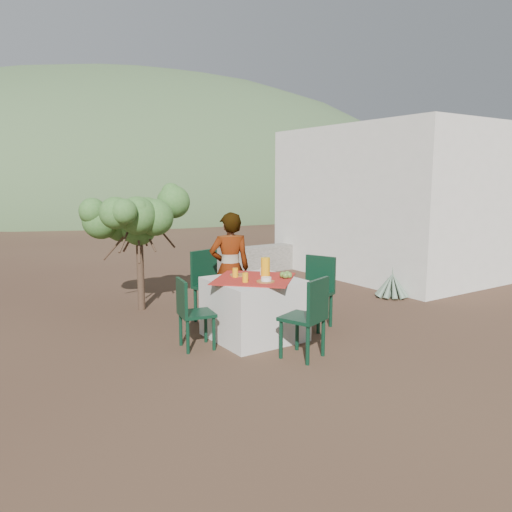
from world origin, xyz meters
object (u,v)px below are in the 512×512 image
(chair_near, at_px, (309,314))
(juice_pitcher, at_px, (265,267))
(table, at_px, (254,308))
(shrub_tree, at_px, (141,224))
(chair_far, at_px, (210,282))
(person, at_px, (230,269))
(chair_right, at_px, (316,288))
(agave, at_px, (392,286))
(guesthouse, at_px, (395,202))
(chair_left, at_px, (191,310))

(chair_near, bearing_deg, juice_pitcher, -113.93)
(table, bearing_deg, shrub_tree, 106.71)
(chair_far, height_order, shrub_tree, shrub_tree)
(person, xyz_separation_m, juice_pitcher, (0.08, -0.74, 0.12))
(chair_right, xyz_separation_m, agave, (2.16, 0.57, -0.33))
(chair_far, distance_m, chair_right, 1.48)
(table, xyz_separation_m, person, (0.07, 0.71, 0.39))
(person, height_order, shrub_tree, shrub_tree)
(table, height_order, chair_near, chair_near)
(chair_near, bearing_deg, agave, -174.38)
(table, relative_size, juice_pitcher, 5.21)
(table, relative_size, person, 0.85)
(table, distance_m, chair_right, 0.97)
(guesthouse, bearing_deg, chair_right, -151.62)
(chair_far, relative_size, shrub_tree, 0.60)
(table, xyz_separation_m, chair_left, (-0.84, 0.06, 0.08))
(chair_far, xyz_separation_m, chair_left, (-0.75, -0.93, -0.09))
(table, relative_size, chair_far, 1.31)
(chair_right, xyz_separation_m, person, (-0.89, 0.76, 0.24))
(chair_near, bearing_deg, chair_right, -154.26)
(person, bearing_deg, guesthouse, -145.07)
(chair_near, relative_size, shrub_tree, 0.55)
(chair_left, bearing_deg, chair_right, -83.47)
(chair_near, distance_m, person, 1.68)
(chair_right, bearing_deg, agave, 82.89)
(chair_left, xyz_separation_m, juice_pitcher, (1.00, -0.09, 0.42))
(table, distance_m, shrub_tree, 2.41)
(agave, height_order, juice_pitcher, juice_pitcher)
(agave, bearing_deg, person, 176.32)
(chair_near, relative_size, juice_pitcher, 3.67)
(person, distance_m, juice_pitcher, 0.75)
(chair_far, distance_m, guesthouse, 5.22)
(table, bearing_deg, chair_right, -3.29)
(table, distance_m, chair_far, 1.01)
(shrub_tree, relative_size, guesthouse, 0.40)
(table, height_order, chair_far, chair_far)
(chair_left, distance_m, shrub_tree, 2.24)
(table, distance_m, chair_near, 0.97)
(chair_left, bearing_deg, chair_near, -127.16)
(chair_right, relative_size, person, 0.62)
(chair_left, distance_m, person, 1.16)
(agave, bearing_deg, table, -170.66)
(shrub_tree, bearing_deg, juice_pitcher, -69.90)
(chair_right, xyz_separation_m, shrub_tree, (-1.60, 2.18, 0.78))
(table, xyz_separation_m, chair_right, (0.96, -0.06, 0.15))
(chair_right, distance_m, shrub_tree, 2.82)
(table, bearing_deg, chair_near, -84.58)
(chair_far, xyz_separation_m, chair_near, (0.18, -1.94, -0.04))
(chair_near, relative_size, guesthouse, 0.22)
(guesthouse, relative_size, juice_pitcher, 16.83)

